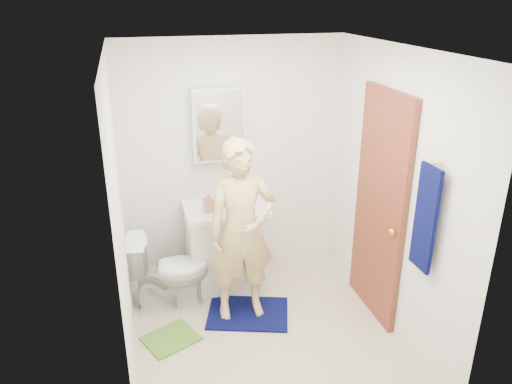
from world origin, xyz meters
TOP-DOWN VIEW (x-y plane):
  - floor at (0.00, 0.00)m, footprint 2.20×2.40m
  - ceiling at (0.00, 0.00)m, footprint 2.20×2.40m
  - wall_back at (0.00, 1.21)m, footprint 2.20×0.02m
  - wall_front at (0.00, -1.21)m, footprint 2.20×0.02m
  - wall_left at (-1.11, 0.00)m, footprint 0.02×2.40m
  - wall_right at (1.11, 0.00)m, footprint 0.02×2.40m
  - vanity_cabinet at (-0.15, 0.91)m, footprint 0.75×0.55m
  - countertop at (-0.15, 0.91)m, footprint 0.79×0.59m
  - sink_basin at (-0.15, 0.91)m, footprint 0.40×0.40m
  - faucet at (-0.15, 1.09)m, footprint 0.03×0.03m
  - medicine_cabinet at (-0.15, 1.14)m, footprint 0.50×0.12m
  - mirror_panel at (-0.15, 1.08)m, footprint 0.46×0.01m
  - door at (1.07, 0.15)m, footprint 0.05×0.80m
  - door_knob at (1.03, -0.17)m, footprint 0.07×0.07m
  - towel at (1.03, -0.57)m, footprint 0.03×0.24m
  - towel_hook at (1.07, -0.57)m, footprint 0.06×0.02m
  - toilet at (-0.74, 0.67)m, footprint 0.75×0.46m
  - bath_mat at (-0.07, 0.33)m, footprint 0.85×0.72m
  - green_rug at (-0.80, 0.15)m, footprint 0.53×0.50m
  - soap_dispenser at (-0.32, 0.83)m, footprint 0.10×0.10m
  - toothbrush_cup at (-0.04, 1.03)m, footprint 0.17×0.17m
  - man at (-0.12, 0.35)m, footprint 0.61×0.40m

SIDE VIEW (x-z plane):
  - floor at x=0.00m, z-range -0.02..0.00m
  - green_rug at x=-0.80m, z-range 0.00..0.02m
  - bath_mat at x=-0.07m, z-range 0.00..0.02m
  - toilet at x=-0.74m, z-range 0.00..0.73m
  - vanity_cabinet at x=-0.15m, z-range 0.00..0.80m
  - countertop at x=-0.15m, z-range 0.80..0.85m
  - sink_basin at x=-0.15m, z-range 0.83..0.86m
  - man at x=-0.12m, z-range 0.02..1.67m
  - toothbrush_cup at x=-0.04m, z-range 0.85..0.95m
  - faucet at x=-0.15m, z-range 0.85..0.97m
  - soap_dispenser at x=-0.32m, z-range 0.85..1.04m
  - door_knob at x=1.03m, z-range 0.91..0.98m
  - door at x=1.07m, z-range 0.00..2.05m
  - wall_back at x=0.00m, z-range 0.00..2.40m
  - wall_front at x=0.00m, z-range 0.00..2.40m
  - wall_left at x=-1.11m, z-range 0.00..2.40m
  - wall_right at x=1.11m, z-range 0.00..2.40m
  - towel at x=1.03m, z-range 0.85..1.65m
  - medicine_cabinet at x=-0.15m, z-range 1.25..1.95m
  - mirror_panel at x=-0.15m, z-range 1.27..1.93m
  - towel_hook at x=1.07m, z-range 1.66..1.68m
  - ceiling at x=0.00m, z-range 2.40..2.42m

